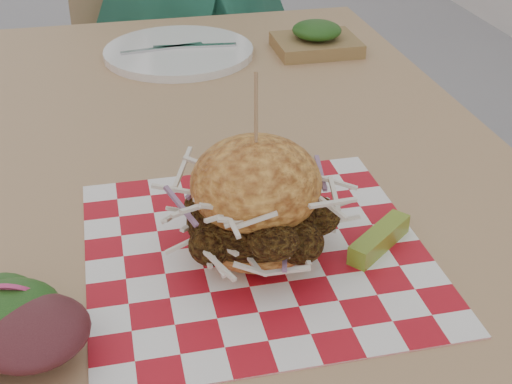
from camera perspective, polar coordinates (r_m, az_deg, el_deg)
patio_table at (r=1.02m, az=-3.30°, el=-0.26°), size 0.80×1.20×0.75m
patio_chair at (r=2.00m, az=-8.27°, el=11.55°), size 0.42×0.43×0.95m
paper_liner at (r=0.77m, az=0.00°, el=-4.74°), size 0.36×0.36×0.00m
sandwich at (r=0.74m, az=0.00°, el=-1.10°), size 0.18×0.18×0.20m
pickle_spear at (r=0.78m, az=9.84°, el=-3.74°), size 0.09×0.08×0.02m
place_setting at (r=1.32m, az=-6.20°, el=11.08°), size 0.27×0.27×0.02m
kraft_tray at (r=1.34m, az=4.85°, el=12.07°), size 0.15×0.12×0.06m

